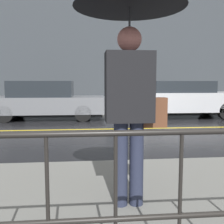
# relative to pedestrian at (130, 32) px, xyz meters

# --- Properties ---
(ground_plane) EXTENTS (80.00, 80.00, 0.00)m
(ground_plane) POSITION_rel_pedestrian_xyz_m (1.54, 5.25, -1.86)
(ground_plane) COLOR black
(sidewalk_far) EXTENTS (28.00, 2.18, 0.12)m
(sidewalk_far) POSITION_rel_pedestrian_xyz_m (1.54, 10.00, -1.81)
(sidewalk_far) COLOR slate
(sidewalk_far) RESTS_ON ground_plane
(lane_marking) EXTENTS (25.20, 0.12, 0.01)m
(lane_marking) POSITION_rel_pedestrian_xyz_m (1.54, 5.25, -1.86)
(lane_marking) COLOR gold
(lane_marking) RESTS_ON ground_plane
(building_storefront) EXTENTS (28.00, 0.30, 6.73)m
(building_storefront) POSITION_rel_pedestrian_xyz_m (1.54, 11.25, 1.50)
(building_storefront) COLOR #383D42
(building_storefront) RESTS_ON ground_plane
(pedestrian) EXTENTS (1.09, 1.09, 2.22)m
(pedestrian) POSITION_rel_pedestrian_xyz_m (0.00, 0.00, 0.00)
(pedestrian) COLOR #23283D
(pedestrian) RESTS_ON sidewalk_near
(car_grey) EXTENTS (4.44, 1.89, 1.47)m
(car_grey) POSITION_rel_pedestrian_xyz_m (-1.99, 7.76, -1.12)
(car_grey) COLOR slate
(car_grey) RESTS_ON ground_plane
(car_silver) EXTENTS (4.53, 1.92, 1.48)m
(car_silver) POSITION_rel_pedestrian_xyz_m (3.46, 7.76, -1.10)
(car_silver) COLOR #B2B5BA
(car_silver) RESTS_ON ground_plane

